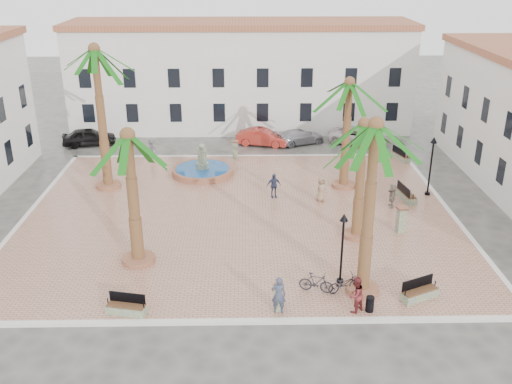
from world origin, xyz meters
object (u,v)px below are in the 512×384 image
at_px(pedestrian_north, 152,149).
at_px(bench_e, 406,196).
at_px(car_silver, 300,137).
at_px(bollard_e, 401,219).
at_px(palm_ne, 349,95).
at_px(lamppost_e, 432,156).
at_px(cyclist_a, 279,295).
at_px(cyclist_b, 356,295).
at_px(lamppost_s, 343,236).
at_px(palm_s, 374,145).
at_px(bollard_n, 235,149).
at_px(fountain, 203,170).
at_px(palm_nw, 96,64).
at_px(bench_s, 126,308).
at_px(car_black, 89,137).
at_px(car_white, 358,136).
at_px(palm_e, 363,138).
at_px(bollard_se, 278,297).
at_px(bench_se, 419,293).
at_px(palm_sw, 129,153).
at_px(litter_bin, 370,304).
at_px(pedestrian_fountain_b, 274,185).
at_px(bicycle_b, 316,283).
at_px(bicycle_a, 344,283).
at_px(bench_ne, 401,156).
at_px(pedestrian_fountain_a, 321,189).
at_px(pedestrian_east, 392,196).
at_px(car_red, 263,137).

bearing_deg(pedestrian_north, bench_e, -94.34).
bearing_deg(car_silver, bollard_e, 169.04).
xyz_separation_m(palm_ne, lamppost_e, (5.34, -1.54, -3.64)).
relative_size(cyclist_a, cyclist_b, 1.04).
bearing_deg(bollard_e, lamppost_s, -128.73).
bearing_deg(palm_s, bollard_n, 108.15).
xyz_separation_m(fountain, cyclist_a, (4.53, -17.39, 0.58)).
height_order(palm_nw, car_silver, palm_nw).
xyz_separation_m(bench_s, car_black, (-7.80, 24.72, 0.33)).
height_order(pedestrian_north, car_white, pedestrian_north).
height_order(palm_e, bollard_se, palm_e).
bearing_deg(cyclist_a, bench_se, -168.28).
bearing_deg(palm_sw, litter_bin, -22.91).
bearing_deg(bollard_e, pedestrian_fountain_b, 143.19).
bearing_deg(litter_bin, car_white, 80.65).
distance_m(palm_nw, palm_sw, 11.26).
height_order(fountain, car_white, fountain).
bearing_deg(bench_s, palm_nw, 117.34).
distance_m(palm_sw, cyclist_b, 12.46).
height_order(lamppost_s, bicycle_b, lamppost_s).
bearing_deg(bench_s, lamppost_s, 26.00).
relative_size(palm_e, palm_ne, 0.92).
bearing_deg(car_white, palm_nw, 138.17).
bearing_deg(bicycle_b, bollard_e, -25.22).
bearing_deg(bicycle_a, pedestrian_fountain_b, -5.54).
relative_size(palm_ne, car_white, 1.53).
distance_m(palm_e, pedestrian_north, 19.71).
bearing_deg(palm_nw, bollard_se, -53.95).
xyz_separation_m(bench_ne, car_white, (-2.45, 4.55, 0.25)).
xyz_separation_m(bench_e, pedestrian_fountain_a, (-5.54, -0.07, 0.52)).
height_order(litter_bin, pedestrian_east, pedestrian_east).
bearing_deg(pedestrian_fountain_b, cyclist_b, -91.66).
relative_size(cyclist_b, pedestrian_fountain_b, 1.05).
relative_size(bench_s, lamppost_e, 0.46).
distance_m(bench_se, car_silver, 24.12).
bearing_deg(bench_e, bollard_e, 152.22).
height_order(bench_ne, cyclist_b, cyclist_b).
xyz_separation_m(lamppost_e, car_black, (-25.12, 11.50, -2.10)).
bearing_deg(car_silver, pedestrian_fountain_a, 156.22).
bearing_deg(litter_bin, palm_ne, 85.35).
xyz_separation_m(cyclist_a, cyclist_b, (3.40, 0.00, -0.03)).
bearing_deg(bench_ne, palm_s, 142.95).
distance_m(bollard_n, car_red, 4.29).
xyz_separation_m(lamppost_s, car_white, (5.00, 22.26, -1.94)).
bearing_deg(pedestrian_fountain_a, palm_s, -113.76).
bearing_deg(pedestrian_fountain_a, bollard_n, 96.31).
height_order(pedestrian_fountain_b, car_silver, pedestrian_fountain_b).
bearing_deg(car_white, litter_bin, -168.40).
distance_m(bench_ne, cyclist_b, 21.42).
bearing_deg(bench_se, palm_nw, 115.81).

